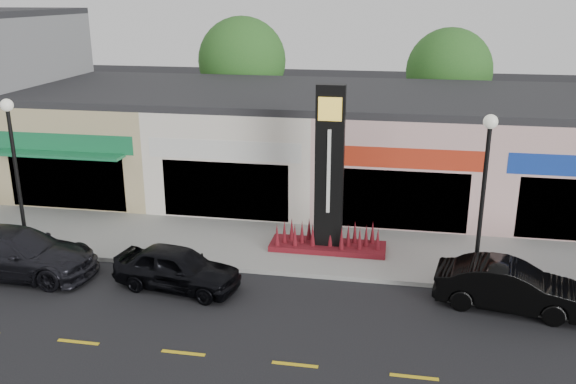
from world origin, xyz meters
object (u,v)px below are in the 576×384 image
at_px(car_black_sedan, 177,268).
at_px(car_dark_sedan, 16,253).
at_px(lamp_east_near, 484,183).
at_px(pylon_sign, 329,194).
at_px(lamp_west_near, 15,159).
at_px(car_black_conv, 509,286).

bearing_deg(car_black_sedan, car_dark_sedan, 99.48).
height_order(car_dark_sedan, car_black_sedan, car_dark_sedan).
height_order(lamp_east_near, pylon_sign, pylon_sign).
bearing_deg(lamp_west_near, car_black_sedan, -16.41).
bearing_deg(car_dark_sedan, lamp_east_near, -82.22).
xyz_separation_m(car_black_sedan, car_black_conv, (10.25, 0.50, 0.02)).
bearing_deg(lamp_west_near, pylon_sign, 8.77).
distance_m(lamp_west_near, car_black_conv, 17.11).
distance_m(pylon_sign, car_black_conv, 6.79).
height_order(lamp_west_near, car_dark_sedan, lamp_west_near).
relative_size(pylon_sign, car_dark_sedan, 1.10).
distance_m(lamp_west_near, car_dark_sedan, 3.44).
distance_m(car_dark_sedan, car_black_sedan, 5.65).
bearing_deg(pylon_sign, car_black_sedan, -140.67).
bearing_deg(lamp_east_near, lamp_west_near, 180.00).
bearing_deg(lamp_west_near, car_black_conv, -4.86).
distance_m(lamp_west_near, pylon_sign, 11.19).
height_order(lamp_west_near, car_black_sedan, lamp_west_near).
bearing_deg(lamp_west_near, lamp_east_near, 0.00).
relative_size(lamp_west_near, car_dark_sedan, 1.00).
distance_m(car_black_sedan, car_black_conv, 10.27).
relative_size(lamp_east_near, car_black_conv, 1.26).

